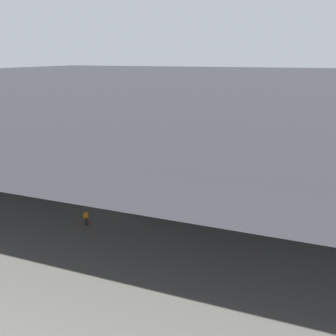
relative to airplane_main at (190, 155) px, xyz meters
name	(u,v)px	position (x,y,z in m)	size (l,w,h in m)	color
ground_plane	(175,186)	(-0.79, -4.34, -3.49)	(110.00, 110.00, 0.00)	gray
hangar_structure	(204,80)	(-0.83, 9.41, 10.10)	(121.00, 99.00, 14.21)	#4C4F54
airplane_main	(190,155)	(0.00, 0.00, 0.00)	(35.73, 35.81, 11.66)	white
boarding_stairs	(142,192)	(-3.32, -9.82, -2.75)	(4.46, 2.89, 4.70)	slate
crew_worker_near_nose	(86,217)	(-5.57, -19.01, -2.48)	(0.39, 0.47, 1.76)	#232838
crew_worker_by_stairs	(131,197)	(-3.55, -12.30, -2.51)	(0.24, 0.55, 1.71)	#232838
airplane_distant	(149,113)	(-22.23, 35.62, -0.15)	(34.42, 33.49, 10.87)	white
traffic_cone_orange	(88,221)	(-5.63, -18.66, -3.20)	(0.36, 0.36, 0.60)	black
baggage_tug	(266,168)	(10.14, 7.42, -2.96)	(1.56, 2.35, 0.90)	yellow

